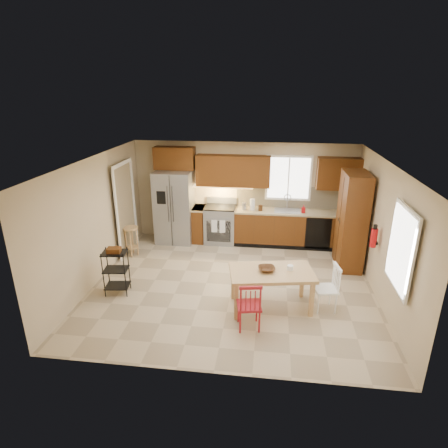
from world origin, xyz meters
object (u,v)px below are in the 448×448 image
at_px(dining_table, 271,290).
at_px(chair_red, 249,305).
at_px(pantry, 352,221).
at_px(table_jar, 290,269).
at_px(table_bowl, 267,271).
at_px(soap_bottle, 303,209).
at_px(bar_stool, 132,241).
at_px(range_stove, 220,225).
at_px(utility_cart, 116,272).
at_px(fire_extinguisher, 374,238).
at_px(chair_white, 325,288).
at_px(refrigerator, 175,207).

height_order(dining_table, chair_red, chair_red).
relative_size(pantry, table_jar, 18.14).
bearing_deg(table_bowl, soap_bottle, 73.91).
xyz_separation_m(pantry, bar_stool, (-4.93, -0.08, -0.70)).
height_order(range_stove, utility_cart, range_stove).
bearing_deg(bar_stool, table_jar, -43.90).
xyz_separation_m(range_stove, utility_cart, (-1.62, -2.76, -0.01)).
height_order(soap_bottle, table_bowl, soap_bottle).
distance_m(soap_bottle, table_bowl, 2.94).
xyz_separation_m(fire_extinguisher, chair_white, (-0.92, -0.81, -0.67)).
distance_m(range_stove, fire_extinguisher, 3.83).
xyz_separation_m(range_stove, soap_bottle, (2.03, -0.08, 0.54)).
xyz_separation_m(table_bowl, bar_stool, (-3.17, 1.83, -0.37)).
bearing_deg(range_stove, pantry, -18.29).
bearing_deg(bar_stool, range_stove, 10.69).
distance_m(refrigerator, range_stove, 1.24).
xyz_separation_m(fire_extinguisher, bar_stool, (-5.13, 0.97, -0.75)).
bearing_deg(bar_stool, table_bowl, -47.98).
distance_m(refrigerator, table_bowl, 3.70).
bearing_deg(dining_table, table_jar, 5.53).
height_order(chair_red, table_bowl, chair_red).
bearing_deg(soap_bottle, dining_table, -104.36).
relative_size(table_bowl, bar_stool, 0.42).
distance_m(dining_table, table_bowl, 0.37).
xyz_separation_m(dining_table, table_jar, (0.32, 0.09, 0.39)).
bearing_deg(bar_stool, chair_red, -58.41).
xyz_separation_m(fire_extinguisher, dining_table, (-1.87, -0.86, -0.75)).
height_order(soap_bottle, bar_stool, soap_bottle).
height_order(refrigerator, table_jar, refrigerator).
bearing_deg(range_stove, dining_table, -65.66).
bearing_deg(chair_red, fire_extinguisher, 23.83).
bearing_deg(table_jar, chair_white, -3.71).
distance_m(chair_red, table_jar, 1.05).
bearing_deg(table_bowl, pantry, 47.35).
xyz_separation_m(refrigerator, soap_bottle, (3.18, -0.02, 0.09)).
distance_m(refrigerator, utility_cart, 2.78).
relative_size(pantry, fire_extinguisher, 5.83).
xyz_separation_m(refrigerator, range_stove, (1.15, 0.06, -0.45)).
height_order(fire_extinguisher, chair_red, fire_extinguisher).
bearing_deg(utility_cart, fire_extinguisher, 1.48).
bearing_deg(range_stove, table_bowl, -67.17).
bearing_deg(soap_bottle, fire_extinguisher, -59.47).
bearing_deg(pantry, range_stove, 161.71).
xyz_separation_m(table_bowl, utility_cart, (-2.84, 0.14, -0.27)).
xyz_separation_m(table_jar, bar_stool, (-3.58, 1.74, -0.40)).
distance_m(table_bowl, utility_cart, 2.85).
xyz_separation_m(soap_bottle, dining_table, (-0.72, -2.81, -0.64)).
distance_m(pantry, table_bowl, 2.62).
distance_m(pantry, table_jar, 2.29).
bearing_deg(chair_red, utility_cart, 152.61).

